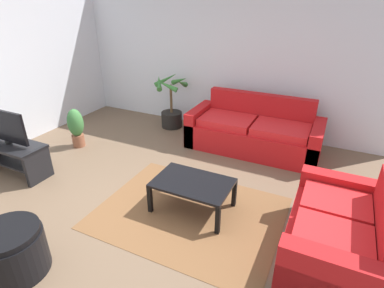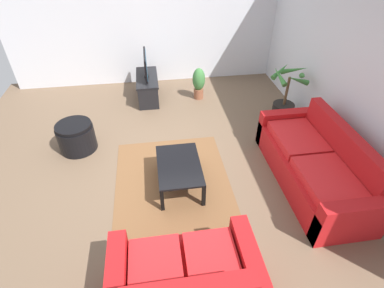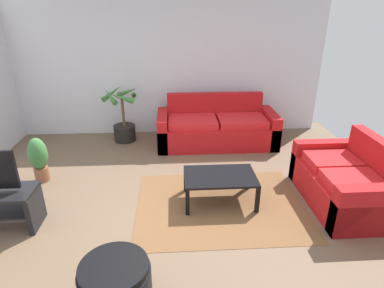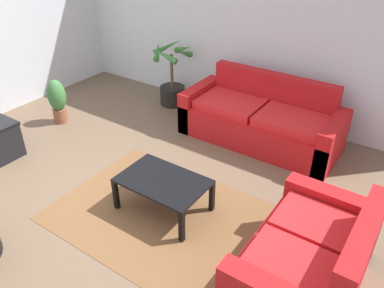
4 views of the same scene
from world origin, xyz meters
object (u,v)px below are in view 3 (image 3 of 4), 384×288
Objects in this scene: couch_loveseat at (345,183)px; coffee_table at (220,179)px; couch_main at (216,129)px; potted_palm at (124,121)px; ottoman at (116,288)px; potted_plant_small at (39,158)px.

coffee_table is (-1.65, 0.12, 0.05)m from couch_loveseat.
couch_main is 2.52m from couch_loveseat.
ottoman is at bearing -83.65° from potted_palm.
coffee_table is 1.97m from ottoman.
couch_loveseat is 1.56× the size of coffee_table.
ottoman is at bearing -151.65° from couch_loveseat.
couch_main is 3.81m from ottoman.
coffee_table is at bearing 175.72° from couch_loveseat.
couch_loveseat is 3.96m from potted_palm.
couch_main reaches higher than potted_plant_small.
potted_plant_small is at bearing 122.24° from ottoman.
potted_palm reaches higher than couch_main.
potted_palm is 1.72× the size of ottoman.
coffee_table is 0.89× the size of potted_palm.
coffee_table is 2.71m from potted_palm.
couch_main is 1.49× the size of couch_loveseat.
coffee_table is at bearing -96.24° from couch_main.
couch_loveseat is 3.14m from ottoman.
couch_loveseat is 2.40× the size of ottoman.
coffee_table is 1.36× the size of potted_plant_small.
couch_loveseat is 4.32m from potted_plant_small.
couch_loveseat is 2.12× the size of potted_plant_small.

